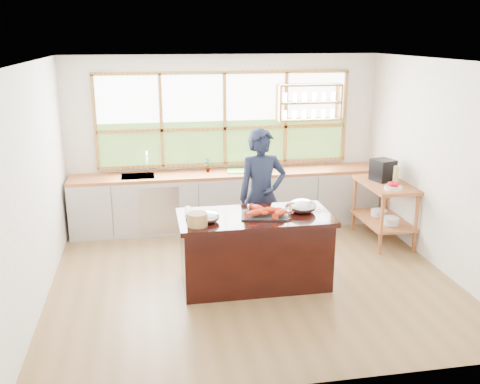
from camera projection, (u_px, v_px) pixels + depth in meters
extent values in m
plane|color=olive|center=(251.00, 276.00, 6.87)|extent=(5.00, 5.00, 0.00)
cube|color=white|center=(225.00, 140.00, 8.62)|extent=(5.00, 0.02, 2.70)
cube|color=white|center=(306.00, 243.00, 4.37)|extent=(5.00, 0.02, 2.70)
cube|color=white|center=(36.00, 185.00, 6.07)|extent=(0.02, 4.50, 2.70)
cube|color=white|center=(441.00, 167.00, 6.91)|extent=(0.02, 4.50, 2.70)
cube|color=silver|center=(253.00, 61.00, 6.11)|extent=(5.00, 4.50, 0.02)
cube|color=#AE7E38|center=(225.00, 119.00, 8.49)|extent=(4.05, 0.06, 1.50)
cube|color=white|center=(224.00, 97.00, 8.41)|extent=(3.98, 0.01, 0.75)
cube|color=#30571B|center=(225.00, 142.00, 8.62)|extent=(3.98, 0.01, 0.70)
cube|color=#AE7E38|center=(310.00, 85.00, 8.46)|extent=(1.00, 0.28, 0.03)
cube|color=#AE7E38|center=(309.00, 102.00, 8.54)|extent=(1.00, 0.28, 0.03)
cube|color=#AE7E38|center=(308.00, 119.00, 8.62)|extent=(1.00, 0.28, 0.03)
cube|color=#AE7E38|center=(279.00, 103.00, 8.46)|extent=(0.03, 0.28, 0.55)
cube|color=#AE7E38|center=(339.00, 102.00, 8.62)|extent=(0.03, 0.28, 0.55)
cube|color=#A8A49F|center=(228.00, 201.00, 8.58)|extent=(4.90, 0.62, 0.85)
cube|color=silver|center=(160.00, 210.00, 8.10)|extent=(0.60, 0.01, 0.72)
cube|color=#A5602C|center=(228.00, 174.00, 8.46)|extent=(4.90, 0.62, 0.05)
cube|color=silver|center=(138.00, 181.00, 8.24)|extent=(0.50, 0.42, 0.16)
cube|color=#A5602C|center=(416.00, 222.00, 7.53)|extent=(0.04, 0.04, 0.90)
cube|color=#A5602C|center=(385.00, 201.00, 8.48)|extent=(0.04, 0.04, 0.90)
cube|color=#A5602C|center=(381.00, 224.00, 7.45)|extent=(0.04, 0.04, 0.90)
cube|color=#A5602C|center=(354.00, 203.00, 8.39)|extent=(0.04, 0.04, 0.90)
cube|color=#A5602C|center=(383.00, 220.00, 8.00)|extent=(0.62, 1.10, 0.03)
cube|color=#A5602C|center=(386.00, 185.00, 7.84)|extent=(0.62, 1.10, 0.05)
cylinder|color=silver|center=(391.00, 221.00, 7.74)|extent=(0.24, 0.24, 0.11)
cylinder|color=silver|center=(379.00, 213.00, 8.12)|extent=(0.24, 0.24, 0.09)
cube|color=black|center=(255.00, 252.00, 6.57)|extent=(1.77, 0.82, 0.84)
cube|color=black|center=(255.00, 218.00, 6.44)|extent=(1.85, 0.90, 0.06)
imported|color=#151C33|center=(262.00, 196.00, 7.15)|extent=(0.71, 0.50, 1.83)
imported|color=slate|center=(208.00, 165.00, 8.42)|extent=(0.14, 0.10, 0.24)
cube|color=#48CE42|center=(240.00, 171.00, 8.48)|extent=(0.43, 0.34, 0.01)
cube|color=black|center=(383.00, 170.00, 7.91)|extent=(0.36, 0.37, 0.32)
cylinder|color=#A9AC4E|center=(396.00, 176.00, 7.62)|extent=(0.09, 0.09, 0.30)
cylinder|color=silver|center=(393.00, 188.00, 7.50)|extent=(0.24, 0.24, 0.05)
sphere|color=red|center=(397.00, 184.00, 7.49)|extent=(0.07, 0.07, 0.07)
sphere|color=red|center=(393.00, 183.00, 7.53)|extent=(0.07, 0.07, 0.07)
sphere|color=red|center=(390.00, 184.00, 7.51)|extent=(0.07, 0.07, 0.07)
sphere|color=red|center=(392.00, 185.00, 7.45)|extent=(0.07, 0.07, 0.07)
sphere|color=red|center=(396.00, 185.00, 7.44)|extent=(0.07, 0.07, 0.07)
cube|color=black|center=(264.00, 215.00, 6.41)|extent=(0.62, 0.50, 0.02)
ellipsoid|color=#E84304|center=(255.00, 213.00, 6.33)|extent=(0.23, 0.15, 0.08)
ellipsoid|color=#E84304|center=(270.00, 210.00, 6.43)|extent=(0.23, 0.14, 0.08)
ellipsoid|color=#E84304|center=(281.00, 213.00, 6.33)|extent=(0.21, 0.21, 0.08)
ellipsoid|color=#E84304|center=(258.00, 208.00, 6.50)|extent=(0.18, 0.23, 0.08)
ellipsoid|color=silver|center=(208.00, 217.00, 6.20)|extent=(0.27, 0.27, 0.13)
ellipsoid|color=silver|center=(302.00, 206.00, 6.54)|extent=(0.34, 0.34, 0.17)
cylinder|color=silver|center=(288.00, 221.00, 6.22)|extent=(0.06, 0.06, 0.01)
cylinder|color=silver|center=(288.00, 216.00, 6.20)|extent=(0.01, 0.01, 0.13)
ellipsoid|color=silver|center=(288.00, 207.00, 6.18)|extent=(0.08, 0.08, 0.10)
cylinder|color=tan|center=(197.00, 219.00, 6.06)|extent=(0.23, 0.23, 0.15)
cylinder|color=white|center=(189.00, 213.00, 6.40)|extent=(0.09, 0.30, 0.08)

